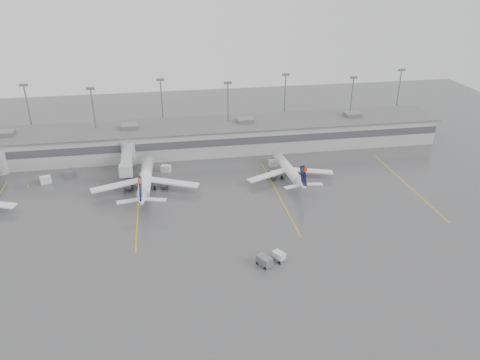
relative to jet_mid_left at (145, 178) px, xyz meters
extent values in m
plane|color=#4D4D50|center=(15.56, -32.85, -3.11)|extent=(260.00, 260.00, 0.00)
cube|color=#9F9F9A|center=(15.56, 25.15, 0.89)|extent=(150.00, 16.00, 8.00)
cube|color=#47474C|center=(15.56, 17.10, 1.89)|extent=(150.00, 0.15, 2.20)
cube|color=#606060|center=(15.56, 25.15, 4.94)|extent=(152.00, 17.00, 0.30)
cube|color=slate|center=(-39.44, 25.15, 5.69)|extent=(5.00, 4.00, 1.30)
cube|color=slate|center=(65.56, 25.15, 5.69)|extent=(5.00, 4.00, 1.30)
cylinder|color=gray|center=(-34.44, 34.65, 6.89)|extent=(0.44, 0.44, 20.00)
cube|color=slate|center=(-34.44, 34.65, 17.09)|extent=(2.40, 0.50, 0.80)
cylinder|color=gray|center=(-14.44, 27.15, 6.89)|extent=(0.44, 0.44, 20.00)
cube|color=slate|center=(-14.44, 27.15, 17.09)|extent=(2.40, 0.50, 0.80)
cylinder|color=gray|center=(5.56, 34.65, 6.89)|extent=(0.44, 0.44, 20.00)
cube|color=slate|center=(5.56, 34.65, 17.09)|extent=(2.40, 0.50, 0.80)
cylinder|color=gray|center=(25.56, 27.15, 6.89)|extent=(0.44, 0.44, 20.00)
cube|color=slate|center=(25.56, 27.15, 17.09)|extent=(2.40, 0.50, 0.80)
cylinder|color=gray|center=(45.56, 34.65, 6.89)|extent=(0.44, 0.44, 20.00)
cube|color=slate|center=(45.56, 34.65, 17.09)|extent=(2.40, 0.50, 0.80)
cylinder|color=gray|center=(65.56, 27.15, 6.89)|extent=(0.44, 0.44, 20.00)
cube|color=slate|center=(65.56, 27.15, 17.09)|extent=(2.40, 0.50, 0.80)
cylinder|color=gray|center=(85.56, 34.65, 6.89)|extent=(0.44, 0.44, 20.00)
cube|color=slate|center=(85.56, 34.65, 17.09)|extent=(2.40, 0.50, 0.80)
cylinder|color=#A0A3A5|center=(-4.94, 17.15, 0.39)|extent=(4.00, 4.00, 7.00)
cube|color=#A0A3A5|center=(-4.94, 10.65, 1.19)|extent=(2.80, 13.00, 2.60)
cube|color=#A0A3A5|center=(-4.94, 3.15, 1.19)|extent=(3.40, 2.40, 3.00)
cylinder|color=gray|center=(-4.94, 3.15, -1.71)|extent=(0.70, 0.70, 2.80)
cube|color=black|center=(-4.94, 3.15, -2.76)|extent=(2.20, 1.20, 0.70)
cube|color=gold|center=(-1.94, -8.85, -3.10)|extent=(0.25, 40.00, 0.01)
cube|color=gold|center=(33.06, -8.85, -3.10)|extent=(0.25, 40.00, 0.01)
cube|color=gold|center=(68.06, -8.85, -3.10)|extent=(0.25, 40.00, 0.01)
cylinder|color=white|center=(0.08, 1.49, -0.06)|extent=(4.23, 22.46, 3.05)
cone|color=white|center=(0.75, 14.06, -0.06)|extent=(3.19, 3.00, 3.05)
cone|color=white|center=(-0.64, -11.99, 0.34)|extent=(3.31, 5.23, 3.05)
cube|color=white|center=(-7.17, -0.97, -0.87)|extent=(13.43, 5.95, 0.36)
cube|color=white|center=(7.02, -1.73, -0.87)|extent=(13.26, 7.20, 0.36)
cube|color=black|center=(-0.67, -12.50, 3.29)|extent=(0.61, 5.72, 6.64)
cube|color=#AD240D|center=(-0.74, -13.82, 5.93)|extent=(0.41, 2.07, 1.93)
cylinder|color=black|center=(0.57, 10.61, -2.65)|extent=(0.40, 0.93, 0.91)
cylinder|color=black|center=(-2.16, -0.42, -2.55)|extent=(0.52, 1.14, 1.12)
cylinder|color=black|center=(2.10, -0.65, -2.55)|extent=(0.52, 1.14, 1.12)
cylinder|color=white|center=(37.90, 1.83, -0.43)|extent=(3.99, 19.75, 2.68)
cone|color=white|center=(37.16, 12.86, -0.43)|extent=(2.84, 2.67, 2.68)
cone|color=white|center=(38.69, -10.01, -0.07)|extent=(2.97, 4.63, 2.68)
cube|color=white|center=(31.84, -1.08, -1.15)|extent=(11.62, 6.47, 0.31)
cube|color=white|center=(44.30, -0.25, -1.15)|extent=(11.81, 5.08, 0.31)
cube|color=black|center=(38.72, -10.45, 2.51)|extent=(0.60, 5.03, 5.83)
cube|color=#AD240D|center=(38.80, -11.61, 4.83)|extent=(0.39, 1.82, 1.69)
cylinder|color=black|center=(37.36, 9.83, -2.71)|extent=(0.37, 0.82, 0.80)
cylinder|color=black|center=(36.15, -0.08, -2.62)|extent=(0.47, 1.01, 0.98)
cylinder|color=black|center=(39.89, 0.17, -2.62)|extent=(0.47, 1.01, 0.98)
cube|color=silver|center=(26.26, -36.24, -2.17)|extent=(2.63, 2.93, 1.87)
cube|color=slate|center=(26.26, -36.24, -2.74)|extent=(3.02, 3.40, 0.73)
cylinder|color=black|center=(25.02, -35.79, -2.82)|extent=(0.50, 0.61, 0.58)
cylinder|color=black|center=(26.43, -34.92, -2.82)|extent=(0.50, 0.61, 0.58)
cylinder|color=black|center=(26.10, -37.55, -2.82)|extent=(0.50, 0.61, 0.58)
cylinder|color=black|center=(27.51, -36.69, -2.82)|extent=(0.50, 0.61, 0.58)
cube|color=slate|center=(23.06, -37.44, -2.05)|extent=(3.16, 3.60, 1.90)
cylinder|color=black|center=(21.81, -36.89, -2.79)|extent=(0.54, 0.66, 0.63)
cylinder|color=black|center=(24.32, -37.98, -2.79)|extent=(0.54, 0.66, 0.63)
cube|color=silver|center=(-26.44, 8.29, -2.14)|extent=(3.16, 2.55, 1.94)
cube|color=silver|center=(5.33, 10.27, -2.19)|extent=(3.03, 2.50, 1.84)
cube|color=silver|center=(35.92, 9.24, -2.26)|extent=(2.55, 1.83, 1.70)
cube|color=slate|center=(-20.65, 11.11, -2.09)|extent=(2.22, 3.36, 2.03)
cone|color=orange|center=(-30.78, 6.89, -2.76)|extent=(0.44, 0.44, 0.70)
cone|color=orange|center=(-12.42, 6.33, -2.74)|extent=(0.46, 0.46, 0.74)
cone|color=orange|center=(30.05, 3.49, -2.78)|extent=(0.41, 0.41, 0.66)
cone|color=orange|center=(70.44, 7.65, -2.80)|extent=(0.38, 0.38, 0.61)
camera|label=1|loc=(5.68, -110.79, 51.73)|focal=35.00mm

